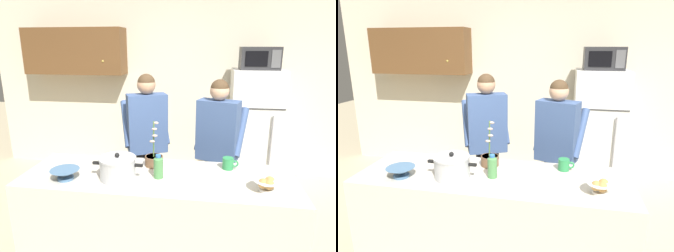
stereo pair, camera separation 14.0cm
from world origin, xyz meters
TOP-DOWN VIEW (x-y plane):
  - back_wall_unit at (-0.24, 2.27)m, footprint 6.00×0.48m
  - kitchen_island at (0.00, 0.00)m, footprint 2.12×0.68m
  - refrigerator at (0.98, 1.85)m, footprint 0.64×0.68m
  - microwave at (0.98, 1.83)m, footprint 0.48×0.37m
  - person_near_pot at (-0.28, 0.87)m, footprint 0.60×0.55m
  - person_by_sink at (0.47, 0.79)m, footprint 0.57×0.52m
  - cooking_pot at (-0.29, -0.10)m, footprint 0.39×0.28m
  - coffee_mug at (0.55, 0.21)m, footprint 0.13×0.09m
  - bread_bowl at (0.80, -0.14)m, footprint 0.19×0.19m
  - empty_bowl at (-0.68, -0.17)m, footprint 0.22×0.22m
  - bottle_near_edge at (0.01, -0.04)m, footprint 0.07×0.07m
  - potted_orchid at (-0.06, 0.18)m, footprint 0.15×0.15m

SIDE VIEW (x-z plane):
  - kitchen_island at x=0.00m, z-range 0.00..0.92m
  - refrigerator at x=0.98m, z-range 0.00..1.61m
  - empty_bowl at x=-0.68m, z-range 0.93..1.01m
  - coffee_mug at x=0.55m, z-range 0.92..1.02m
  - bread_bowl at x=0.80m, z-range 0.92..1.02m
  - potted_orchid at x=-0.06m, z-range 0.79..1.17m
  - person_by_sink at x=0.47m, z-range 0.19..1.78m
  - cooking_pot at x=-0.29m, z-range 0.90..1.11m
  - bottle_near_edge at x=0.01m, z-range 0.92..1.10m
  - person_near_pot at x=-0.28m, z-range 0.20..1.82m
  - back_wall_unit at x=-0.24m, z-range 0.08..2.68m
  - microwave at x=0.98m, z-range 1.61..1.89m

